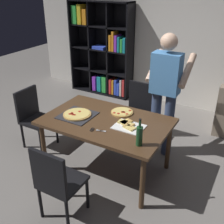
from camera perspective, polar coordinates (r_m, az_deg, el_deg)
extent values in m
plane|color=gray|center=(3.90, -1.11, -11.47)|extent=(12.00, 12.00, 0.00)
cube|color=silver|center=(5.56, 13.07, 15.45)|extent=(6.40, 0.10, 2.80)
cube|color=#4C331E|center=(3.50, -1.22, -1.98)|extent=(1.58, 1.00, 0.04)
cylinder|color=#4C331E|center=(3.78, -13.85, -7.04)|extent=(0.06, 0.06, 0.71)
cylinder|color=#4C331E|center=(3.13, 6.29, -14.32)|extent=(0.06, 0.06, 0.71)
cylinder|color=#4C331E|center=(4.33, -6.38, -1.83)|extent=(0.06, 0.06, 0.71)
cylinder|color=#4C331E|center=(3.78, 11.54, -6.83)|extent=(0.06, 0.06, 0.71)
cube|color=black|center=(3.06, -10.10, -13.94)|extent=(0.42, 0.42, 0.04)
cube|color=black|center=(2.80, -12.98, -12.18)|extent=(0.42, 0.04, 0.45)
cylinder|color=black|center=(3.23, -5.10, -16.36)|extent=(0.04, 0.04, 0.41)
cylinder|color=black|center=(3.40, -10.27, -14.13)|extent=(0.04, 0.04, 0.41)
cylinder|color=black|center=(3.03, -9.18, -20.25)|extent=(0.04, 0.04, 0.41)
cylinder|color=black|center=(3.21, -14.50, -17.56)|extent=(0.04, 0.04, 0.41)
cube|color=black|center=(4.35, 4.91, -0.55)|extent=(0.42, 0.42, 0.04)
cube|color=black|center=(4.40, 6.09, 3.27)|extent=(0.42, 0.04, 0.45)
cylinder|color=black|center=(4.38, 1.66, -3.58)|extent=(0.04, 0.04, 0.41)
cylinder|color=black|center=(4.25, 5.96, -4.76)|extent=(0.04, 0.04, 0.41)
cylinder|color=black|center=(4.66, 3.75, -1.66)|extent=(0.04, 0.04, 0.41)
cylinder|color=black|center=(4.54, 7.83, -2.70)|extent=(0.04, 0.04, 0.41)
cube|color=black|center=(4.30, -14.92, -1.71)|extent=(0.42, 0.42, 0.04)
cube|color=black|center=(4.32, -17.12, 1.76)|extent=(0.04, 0.42, 0.45)
cylinder|color=black|center=(4.19, -14.45, -6.02)|extent=(0.04, 0.04, 0.41)
cylinder|color=black|center=(4.41, -11.29, -3.91)|extent=(0.04, 0.04, 0.41)
cylinder|color=black|center=(4.42, -17.88, -4.67)|extent=(0.04, 0.04, 0.41)
cylinder|color=black|center=(4.63, -14.71, -2.74)|extent=(0.04, 0.04, 0.41)
cube|color=black|center=(6.42, -7.63, 13.40)|extent=(0.03, 0.35, 1.95)
cube|color=black|center=(5.72, 3.69, 11.98)|extent=(0.03, 0.35, 1.95)
cube|color=black|center=(5.90, -2.46, 21.90)|extent=(1.40, 0.35, 0.03)
cube|color=black|center=(6.34, -2.13, 4.33)|extent=(1.40, 0.35, 0.03)
cube|color=black|center=(6.18, -1.48, 13.10)|extent=(1.40, 0.03, 1.95)
cube|color=black|center=(6.17, -2.21, 8.53)|extent=(1.34, 0.29, 0.03)
cube|color=black|center=(6.05, -2.29, 12.79)|extent=(1.34, 0.29, 0.03)
cube|color=black|center=(5.95, -2.37, 17.22)|extent=(1.34, 0.29, 0.03)
cube|color=black|center=(6.16, -4.10, 13.01)|extent=(0.03, 0.29, 1.89)
cube|color=black|center=(5.93, -0.41, 12.55)|extent=(0.03, 0.29, 1.89)
cube|color=purple|center=(6.32, -3.26, 6.10)|extent=(0.08, 0.22, 0.32)
cube|color=teal|center=(6.25, -2.26, 5.96)|extent=(0.09, 0.22, 0.34)
cube|color=green|center=(6.19, -1.24, 5.82)|extent=(0.10, 0.22, 0.35)
cube|color=red|center=(6.12, 0.03, 5.46)|extent=(0.05, 0.22, 0.33)
cube|color=orange|center=(6.09, 0.56, 5.31)|extent=(0.04, 0.22, 0.32)
cube|color=blue|center=(6.06, 1.09, 5.28)|extent=(0.05, 0.22, 0.34)
cube|color=blue|center=(6.04, 1.63, 4.90)|extent=(0.05, 0.22, 0.27)
cube|color=silver|center=(6.00, 2.18, 5.16)|extent=(0.04, 0.22, 0.36)
cube|color=red|center=(5.97, 2.73, 5.12)|extent=(0.05, 0.22, 0.37)
cube|color=blue|center=(6.02, -2.40, 13.17)|extent=(0.28, 0.25, 0.06)
cube|color=orange|center=(5.85, 0.03, 14.12)|extent=(0.05, 0.22, 0.32)
cube|color=orange|center=(5.81, 0.60, 14.43)|extent=(0.05, 0.22, 0.40)
cube|color=purple|center=(5.79, 1.18, 14.00)|extent=(0.05, 0.22, 0.33)
cube|color=teal|center=(5.76, 1.75, 13.81)|extent=(0.04, 0.22, 0.30)
cube|color=green|center=(5.73, 2.34, 13.55)|extent=(0.05, 0.22, 0.26)
cube|color=teal|center=(5.70, 2.93, 13.62)|extent=(0.05, 0.22, 0.29)
cube|color=green|center=(6.23, -7.28, 19.33)|extent=(0.11, 0.22, 0.37)
cube|color=yellow|center=(6.15, -6.26, 19.39)|extent=(0.09, 0.22, 0.39)
cube|color=orange|center=(6.08, -5.20, 18.96)|extent=(0.09, 0.22, 0.31)
cylinder|color=#38476B|center=(4.02, 11.52, -2.66)|extent=(0.14, 0.14, 0.95)
cylinder|color=#38476B|center=(4.08, 8.87, -2.01)|extent=(0.14, 0.14, 0.95)
cube|color=#4C8CD1|center=(3.75, 11.09, 7.78)|extent=(0.38, 0.22, 0.55)
sphere|color=#E0B293|center=(3.64, 11.66, 13.97)|extent=(0.22, 0.22, 0.22)
cylinder|color=#E0B293|center=(3.85, 15.28, 8.24)|extent=(0.09, 0.50, 0.39)
cylinder|color=#E0B293|center=(3.98, 8.86, 9.44)|extent=(0.09, 0.50, 0.39)
cube|color=#2D2D33|center=(3.62, -7.15, -0.67)|extent=(0.42, 0.42, 0.01)
cylinder|color=tan|center=(3.62, -7.16, -0.48)|extent=(0.36, 0.36, 0.02)
cylinder|color=#EACC6B|center=(3.61, -7.17, -0.31)|extent=(0.33, 0.33, 0.01)
cylinder|color=#B22819|center=(3.62, -8.23, -0.19)|extent=(0.04, 0.04, 0.00)
cylinder|color=#B22819|center=(3.65, -6.69, 0.12)|extent=(0.04, 0.04, 0.00)
cylinder|color=#B22819|center=(3.61, -8.28, -0.31)|extent=(0.04, 0.04, 0.00)
cylinder|color=#B22819|center=(3.57, -7.77, -0.56)|extent=(0.04, 0.04, 0.00)
cylinder|color=#B22819|center=(3.58, -8.10, -0.49)|extent=(0.04, 0.04, 0.00)
cylinder|color=#B22819|center=(3.60, -8.67, -0.39)|extent=(0.04, 0.04, 0.00)
cube|color=white|center=(3.33, 3.49, -3.07)|extent=(0.36, 0.28, 0.01)
cube|color=#EACC6B|center=(3.29, 3.62, -3.20)|extent=(0.16, 0.13, 0.02)
cube|color=tan|center=(3.32, 2.86, -2.81)|extent=(0.05, 0.09, 0.02)
cube|color=#EACC6B|center=(3.40, 2.43, -2.08)|extent=(0.14, 0.10, 0.02)
cube|color=tan|center=(3.38, 3.35, -2.27)|extent=(0.03, 0.09, 0.02)
cube|color=#EACC6B|center=(3.41, 2.90, -2.05)|extent=(0.14, 0.16, 0.02)
cube|color=tan|center=(3.44, 3.65, -1.72)|extent=(0.09, 0.06, 0.02)
cube|color=#EACC6B|center=(3.36, 3.33, -2.53)|extent=(0.15, 0.11, 0.02)
cube|color=tan|center=(3.33, 4.19, -2.79)|extent=(0.04, 0.09, 0.02)
cylinder|color=#194723|center=(2.95, 5.65, -4.98)|extent=(0.07, 0.07, 0.22)
cylinder|color=#194723|center=(2.88, 5.78, -2.43)|extent=(0.03, 0.03, 0.08)
cylinder|color=black|center=(2.85, 5.82, -1.58)|extent=(0.03, 0.03, 0.02)
cube|color=silver|center=(3.24, -2.28, -3.88)|extent=(0.12, 0.05, 0.01)
cube|color=silver|center=(3.24, -2.28, -3.88)|extent=(0.12, 0.03, 0.01)
torus|color=black|center=(3.29, -4.00, -3.45)|extent=(0.05, 0.05, 0.01)
torus|color=black|center=(3.26, -4.23, -3.78)|extent=(0.05, 0.05, 0.01)
cylinder|color=tan|center=(3.67, 2.09, -0.05)|extent=(0.29, 0.29, 0.02)
cylinder|color=#EACC6B|center=(3.66, 2.09, 0.11)|extent=(0.26, 0.26, 0.01)
cylinder|color=#B22819|center=(3.63, 2.12, -0.01)|extent=(0.04, 0.04, 0.00)
cylinder|color=#B22819|center=(3.60, 1.32, -0.30)|extent=(0.04, 0.04, 0.00)
cylinder|color=#B22819|center=(3.59, 3.08, -0.40)|extent=(0.04, 0.04, 0.00)
cylinder|color=#B22819|center=(3.61, 0.47, -0.16)|extent=(0.04, 0.04, 0.00)
cylinder|color=#B22819|center=(3.64, 2.37, 0.05)|extent=(0.04, 0.04, 0.00)
cylinder|color=#B22819|center=(3.63, 2.48, -0.05)|extent=(0.04, 0.04, 0.00)
cylinder|color=#B22819|center=(3.68, 3.73, 0.32)|extent=(0.04, 0.04, 0.00)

